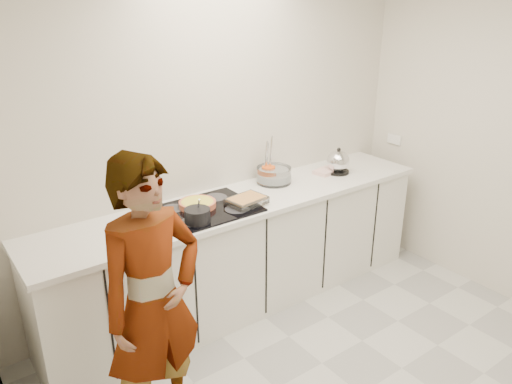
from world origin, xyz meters
TOP-DOWN VIEW (x-y plane):
  - wall_back at (0.00, 1.60)m, footprint 3.60×0.00m
  - wall_left at (-1.80, 0.00)m, footprint 0.00×3.20m
  - base_cabinets at (0.00, 1.28)m, footprint 3.20×0.58m
  - countertop at (0.00, 1.28)m, footprint 3.24×0.64m
  - hob at (-0.35, 1.26)m, footprint 0.72×0.54m
  - tart_dish at (-0.37, 1.32)m, footprint 0.33×0.33m
  - saucepan at (-0.50, 1.09)m, footprint 0.23×0.23m
  - baking_dish at (-0.06, 1.15)m, footprint 0.30×0.24m
  - mixing_bowl at (0.40, 1.42)m, footprint 0.34×0.34m
  - tea_towel at (0.90, 1.34)m, footprint 0.22×0.17m
  - kettle at (1.00, 1.28)m, footprint 0.25×0.25m
  - utensil_crock at (0.37, 1.45)m, footprint 0.12×0.12m
  - cook at (-1.10, 0.53)m, footprint 0.66×0.49m

SIDE VIEW (x-z plane):
  - base_cabinets at x=0.00m, z-range 0.00..0.87m
  - cook at x=-1.10m, z-range 0.00..1.66m
  - countertop at x=0.00m, z-range 0.87..0.91m
  - hob at x=-0.35m, z-range 0.91..0.92m
  - tea_towel at x=0.90m, z-range 0.91..0.94m
  - tart_dish at x=-0.37m, z-range 0.93..0.97m
  - baking_dish at x=-0.06m, z-range 0.93..0.98m
  - mixing_bowl at x=0.40m, z-range 0.91..1.04m
  - saucepan at x=-0.50m, z-range 0.89..1.06m
  - utensil_crock at x=0.37m, z-range 0.91..1.05m
  - kettle at x=1.00m, z-range 0.89..1.12m
  - wall_back at x=0.00m, z-range 0.00..2.60m
  - wall_left at x=-1.80m, z-range 0.00..2.60m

